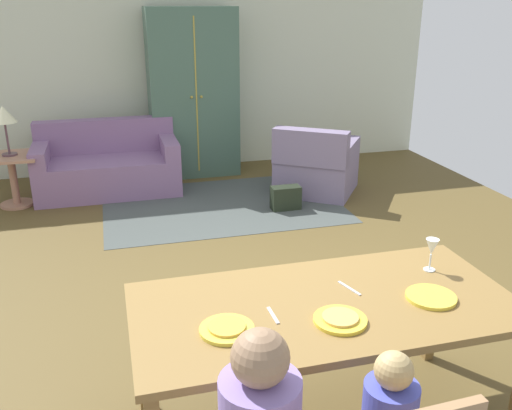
# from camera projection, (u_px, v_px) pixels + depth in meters

# --- Properties ---
(ground_plane) EXTENTS (7.09, 6.56, 0.02)m
(ground_plane) POSITION_uv_depth(u_px,v_px,m) (232.00, 271.00, 4.73)
(ground_plane) COLOR brown
(back_wall) EXTENTS (7.09, 0.10, 2.70)m
(back_wall) POSITION_uv_depth(u_px,v_px,m) (174.00, 66.00, 7.28)
(back_wall) COLOR beige
(back_wall) RESTS_ON ground_plane
(dining_table) EXTENTS (1.91, 0.92, 0.76)m
(dining_table) POSITION_uv_depth(u_px,v_px,m) (325.00, 315.00, 2.76)
(dining_table) COLOR olive
(dining_table) RESTS_ON ground_plane
(plate_near_man) EXTENTS (0.25, 0.25, 0.02)m
(plate_near_man) POSITION_uv_depth(u_px,v_px,m) (227.00, 329.00, 2.50)
(plate_near_man) COLOR yellow
(plate_near_man) RESTS_ON dining_table
(pizza_near_man) EXTENTS (0.17, 0.17, 0.01)m
(pizza_near_man) POSITION_uv_depth(u_px,v_px,m) (227.00, 327.00, 2.49)
(pizza_near_man) COLOR gold
(pizza_near_man) RESTS_ON plate_near_man
(plate_near_child) EXTENTS (0.25, 0.25, 0.02)m
(plate_near_child) POSITION_uv_depth(u_px,v_px,m) (340.00, 320.00, 2.57)
(plate_near_child) COLOR yellow
(plate_near_child) RESTS_ON dining_table
(pizza_near_child) EXTENTS (0.17, 0.17, 0.01)m
(pizza_near_child) POSITION_uv_depth(u_px,v_px,m) (340.00, 317.00, 2.57)
(pizza_near_child) COLOR #D6A752
(pizza_near_child) RESTS_ON plate_near_child
(plate_near_woman) EXTENTS (0.25, 0.25, 0.02)m
(plate_near_woman) POSITION_uv_depth(u_px,v_px,m) (431.00, 297.00, 2.77)
(plate_near_woman) COLOR yellow
(plate_near_woman) RESTS_ON dining_table
(wine_glass) EXTENTS (0.07, 0.07, 0.19)m
(wine_glass) POSITION_uv_depth(u_px,v_px,m) (432.00, 248.00, 3.02)
(wine_glass) COLOR silver
(wine_glass) RESTS_ON dining_table
(fork) EXTENTS (0.02, 0.15, 0.01)m
(fork) POSITION_uv_depth(u_px,v_px,m) (273.00, 315.00, 2.62)
(fork) COLOR silver
(fork) RESTS_ON dining_table
(knife) EXTENTS (0.06, 0.17, 0.01)m
(knife) POSITION_uv_depth(u_px,v_px,m) (349.00, 288.00, 2.87)
(knife) COLOR silver
(knife) RESTS_ON dining_table
(area_rug) EXTENTS (2.60, 1.80, 0.01)m
(area_rug) POSITION_uv_depth(u_px,v_px,m) (222.00, 205.00, 6.24)
(area_rug) COLOR #424947
(area_rug) RESTS_ON ground_plane
(couch) EXTENTS (1.64, 0.86, 0.82)m
(couch) POSITION_uv_depth(u_px,v_px,m) (108.00, 166.00, 6.61)
(couch) COLOR slate
(couch) RESTS_ON ground_plane
(armchair) EXTENTS (1.19, 1.19, 0.82)m
(armchair) POSITION_uv_depth(u_px,v_px,m) (316.00, 167.00, 6.55)
(armchair) COLOR slate
(armchair) RESTS_ON ground_plane
(armoire) EXTENTS (1.10, 0.59, 2.10)m
(armoire) POSITION_uv_depth(u_px,v_px,m) (193.00, 93.00, 7.07)
(armoire) COLOR #446352
(armoire) RESTS_ON ground_plane
(side_table) EXTENTS (0.56, 0.56, 0.58)m
(side_table) POSITION_uv_depth(u_px,v_px,m) (13.00, 173.00, 6.11)
(side_table) COLOR #A5745B
(side_table) RESTS_ON ground_plane
(table_lamp) EXTENTS (0.26, 0.26, 0.54)m
(table_lamp) POSITION_uv_depth(u_px,v_px,m) (4.00, 116.00, 5.89)
(table_lamp) COLOR #563A42
(table_lamp) RESTS_ON side_table
(handbag) EXTENTS (0.32, 0.16, 0.26)m
(handbag) POSITION_uv_depth(u_px,v_px,m) (286.00, 198.00, 6.08)
(handbag) COLOR black
(handbag) RESTS_ON ground_plane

